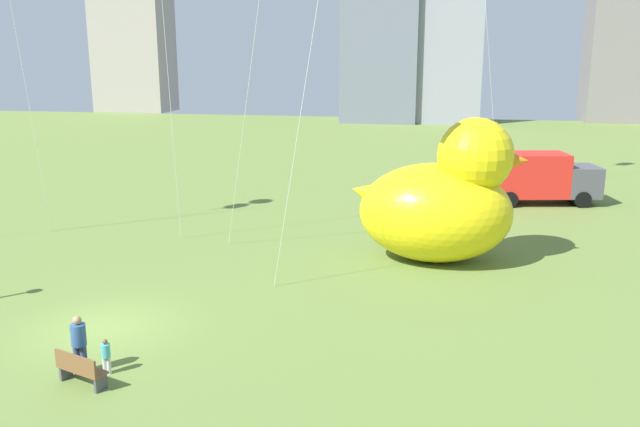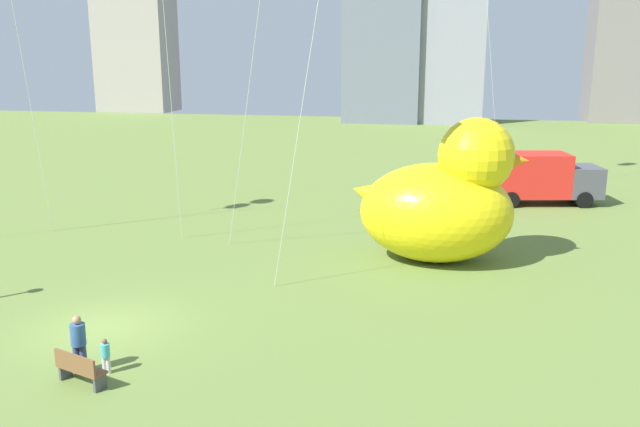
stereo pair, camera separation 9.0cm
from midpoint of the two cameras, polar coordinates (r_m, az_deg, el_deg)
ground_plane at (r=21.99m, az=-17.84°, el=-9.25°), size 140.00×140.00×0.00m
park_bench at (r=18.47m, az=-19.71°, el=-12.32°), size 1.51×0.90×0.90m
person_adult at (r=18.98m, az=-19.77°, el=-10.22°), size 0.39×0.39×1.60m
person_child at (r=18.85m, az=-17.69°, el=-11.37°), size 0.24×0.24×0.98m
giant_inflatable_duck at (r=27.23m, az=10.50°, el=1.06°), size 7.06×4.53×5.85m
box_truck at (r=39.24m, az=18.13°, el=2.88°), size 6.72×3.47×2.85m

